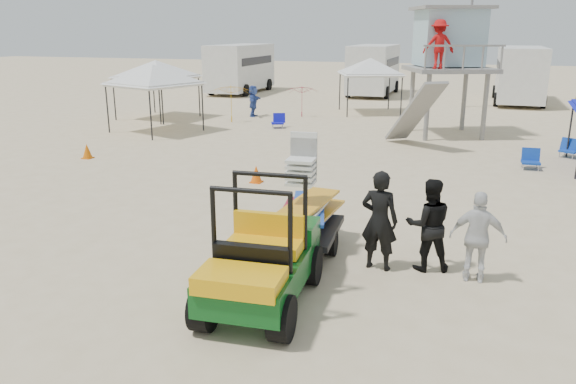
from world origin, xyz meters
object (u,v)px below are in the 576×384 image
(utility_cart, at_px, (259,250))
(surf_trailer, at_px, (304,211))
(man_left, at_px, (379,220))
(lifeguard_tower, at_px, (449,43))

(utility_cart, height_order, surf_trailer, surf_trailer)
(surf_trailer, relative_size, man_left, 1.30)
(surf_trailer, xyz_separation_m, lifeguard_tower, (1.73, 14.28, 2.88))
(utility_cart, xyz_separation_m, lifeguard_tower, (1.74, 16.62, 2.79))
(utility_cart, relative_size, man_left, 1.48)
(utility_cart, height_order, man_left, utility_cart)
(man_left, xyz_separation_m, lifeguard_tower, (0.21, 14.58, 2.81))
(surf_trailer, relative_size, lifeguard_tower, 0.48)
(man_left, distance_m, lifeguard_tower, 14.85)
(utility_cart, distance_m, lifeguard_tower, 16.94)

